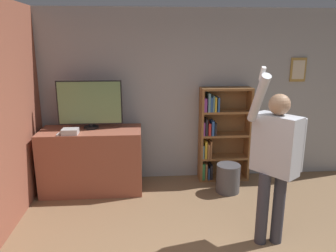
{
  "coord_description": "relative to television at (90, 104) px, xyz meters",
  "views": [
    {
      "loc": [
        -0.68,
        -2.06,
        2.21
      ],
      "look_at": [
        -0.38,
        1.83,
        1.19
      ],
      "focal_mm": 35.0,
      "sensor_mm": 36.0,
      "label": 1
    }
  ],
  "objects": [
    {
      "name": "remote_loose",
      "position": [
        -0.39,
        -0.34,
        -0.36
      ],
      "size": [
        0.04,
        0.14,
        0.02
      ],
      "color": "white",
      "rests_on": "tv_ledge"
    },
    {
      "name": "game_console",
      "position": [
        -0.24,
        -0.31,
        -0.33
      ],
      "size": [
        0.22,
        0.18,
        0.08
      ],
      "color": "silver",
      "rests_on": "tv_ledge"
    },
    {
      "name": "bookshelf",
      "position": [
        1.99,
        0.17,
        -0.55
      ],
      "size": [
        0.8,
        0.28,
        1.51
      ],
      "color": "brown",
      "rests_on": "ground_plane"
    },
    {
      "name": "person",
      "position": [
        2.16,
        -1.63,
        -0.28
      ],
      "size": [
        0.62,
        0.58,
        1.98
      ],
      "rotation": [
        0.0,
        0.0,
        -0.92
      ],
      "color": "#383842",
      "rests_on": "ground_plane"
    },
    {
      "name": "television",
      "position": [
        0.0,
        0.0,
        0.0
      ],
      "size": [
        0.94,
        0.22,
        0.71
      ],
      "color": "black",
      "rests_on": "tv_ledge"
    },
    {
      "name": "waste_bin",
      "position": [
        2.03,
        -0.33,
        -1.1
      ],
      "size": [
        0.35,
        0.35,
        0.43
      ],
      "color": "#4C4C51",
      "rests_on": "ground_plane"
    },
    {
      "name": "tv_ledge",
      "position": [
        0.0,
        -0.1,
        -0.84
      ],
      "size": [
        1.47,
        0.67,
        0.95
      ],
      "color": "#93513D",
      "rests_on": "ground_plane"
    },
    {
      "name": "wall_back",
      "position": [
        1.46,
        0.35,
        0.04
      ],
      "size": [
        6.54,
        0.09,
        2.7
      ],
      "color": "#9EA3A8",
      "rests_on": "ground_plane"
    }
  ]
}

